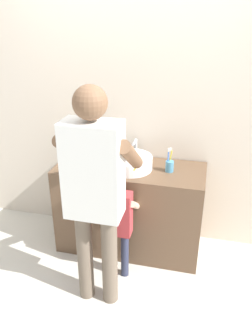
# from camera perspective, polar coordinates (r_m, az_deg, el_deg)

# --- Properties ---
(ground_plane) EXTENTS (14.00, 14.00, 0.00)m
(ground_plane) POSITION_cam_1_polar(r_m,az_deg,el_deg) (3.18, -0.67, -15.86)
(ground_plane) COLOR silver
(back_wall) EXTENTS (4.40, 0.08, 2.70)m
(back_wall) POSITION_cam_1_polar(r_m,az_deg,el_deg) (3.08, 2.12, 11.38)
(back_wall) COLOR beige
(back_wall) RESTS_ON ground
(vanity_cabinet) EXTENTS (1.30, 0.54, 0.83)m
(vanity_cabinet) POSITION_cam_1_polar(r_m,az_deg,el_deg) (3.16, 0.65, -6.69)
(vanity_cabinet) COLOR brown
(vanity_cabinet) RESTS_ON ground
(sink_basin) EXTENTS (0.39, 0.39, 0.11)m
(sink_basin) POSITION_cam_1_polar(r_m,az_deg,el_deg) (2.92, 0.61, 0.96)
(sink_basin) COLOR white
(sink_basin) RESTS_ON vanity_cabinet
(faucet) EXTENTS (0.18, 0.14, 0.18)m
(faucet) POSITION_cam_1_polar(r_m,az_deg,el_deg) (3.12, 1.59, 3.10)
(faucet) COLOR #B7BABF
(faucet) RESTS_ON vanity_cabinet
(toothbrush_cup) EXTENTS (0.07, 0.07, 0.21)m
(toothbrush_cup) POSITION_cam_1_polar(r_m,az_deg,el_deg) (2.89, 7.29, 0.42)
(toothbrush_cup) COLOR #4C8EB2
(toothbrush_cup) RESTS_ON vanity_cabinet
(soap_bottle) EXTENTS (0.06, 0.06, 0.16)m
(soap_bottle) POSITION_cam_1_polar(r_m,az_deg,el_deg) (3.06, -5.59, 2.23)
(soap_bottle) COLOR #66B2D1
(soap_bottle) RESTS_ON vanity_cabinet
(child_toddler) EXTENTS (0.29, 0.29, 0.93)m
(child_toddler) POSITION_cam_1_polar(r_m,az_deg,el_deg) (2.76, -1.25, -8.51)
(child_toddler) COLOR #2D334C
(child_toddler) RESTS_ON ground
(adult_parent) EXTENTS (0.52, 0.55, 1.69)m
(adult_parent) POSITION_cam_1_polar(r_m,az_deg,el_deg) (2.32, -5.28, -2.64)
(adult_parent) COLOR #6B5B4C
(adult_parent) RESTS_ON ground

